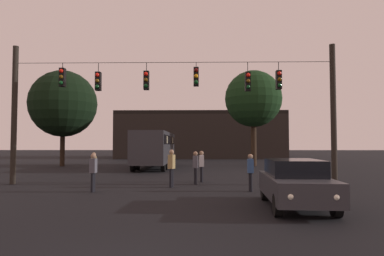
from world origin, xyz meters
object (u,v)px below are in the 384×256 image
pedestrian_crossing_right (195,166)px  pedestrian_crossing_left (172,166)px  pedestrian_trailing (93,170)px  tree_left_silhouette (253,99)px  pedestrian_near_bus (94,166)px  city_bus (155,146)px  tree_behind_building (63,104)px  pedestrian_crossing_center (250,170)px  car_near_right (295,182)px  pedestrian_far_side (202,164)px

pedestrian_crossing_right → pedestrian_crossing_left: bearing=-131.2°
pedestrian_trailing → tree_left_silhouette: tree_left_silhouette is taller
tree_left_silhouette → pedestrian_near_bus: bearing=-127.0°
city_bus → tree_behind_building: bearing=168.6°
city_bus → pedestrian_crossing_center: bearing=-67.7°
pedestrian_crossing_left → pedestrian_crossing_right: size_ratio=1.07×
car_near_right → pedestrian_crossing_right: size_ratio=2.68×
pedestrian_crossing_center → pedestrian_crossing_right: (-2.38, 2.56, 0.03)m
pedestrian_crossing_right → pedestrian_trailing: pedestrian_crossing_right is taller
pedestrian_crossing_left → pedestrian_near_bus: (-4.21, 1.76, -0.11)m
pedestrian_crossing_right → pedestrian_far_side: 1.04m
tree_left_silhouette → city_bus: bearing=-164.0°
pedestrian_crossing_right → pedestrian_trailing: (-4.30, -2.86, -0.02)m
car_near_right → pedestrian_trailing: bearing=155.9°
pedestrian_near_bus → tree_behind_building: tree_behind_building is taller
car_near_right → pedestrian_crossing_left: bearing=131.3°
pedestrian_crossing_left → pedestrian_trailing: pedestrian_crossing_left is taller
pedestrian_crossing_left → pedestrian_crossing_right: 1.68m
pedestrian_far_side → tree_behind_building: tree_behind_building is taller
city_bus → pedestrian_crossing_right: city_bus is taller
pedestrian_crossing_left → pedestrian_crossing_right: pedestrian_crossing_left is taller
pedestrian_crossing_right → pedestrian_trailing: 5.16m
pedestrian_near_bus → tree_behind_building: size_ratio=0.18×
city_bus → pedestrian_trailing: bearing=-92.8°
pedestrian_trailing → tree_behind_building: bearing=115.8°
car_near_right → pedestrian_crossing_right: pedestrian_crossing_right is taller
city_bus → pedestrian_crossing_right: (3.57, -11.94, -0.94)m
tree_behind_building → pedestrian_crossing_left: bearing=-53.2°
pedestrian_near_bus → car_near_right: bearing=-38.1°
car_near_right → pedestrian_crossing_left: 6.60m
car_near_right → tree_left_silhouette: 21.47m
tree_left_silhouette → pedestrian_trailing: bearing=-118.8°
pedestrian_crossing_left → pedestrian_near_bus: size_ratio=1.11×
city_bus → pedestrian_near_bus: bearing=-98.6°
pedestrian_near_bus → pedestrian_trailing: size_ratio=0.98×
car_near_right → pedestrian_trailing: (-7.54, 3.37, 0.12)m
pedestrian_trailing → pedestrian_far_side: pedestrian_far_side is taller
tree_left_silhouette → tree_behind_building: bearing=-177.5°
pedestrian_near_bus → tree_left_silhouette: 18.28m
pedestrian_far_side → city_bus: bearing=109.5°
pedestrian_crossing_left → tree_left_silhouette: bearing=68.1°
tree_behind_building → pedestrian_far_side: bearing=-45.2°
tree_left_silhouette → car_near_right: bearing=-95.5°
pedestrian_crossing_right → pedestrian_far_side: pedestrian_far_side is taller
pedestrian_crossing_left → tree_left_silhouette: size_ratio=0.20×
city_bus → pedestrian_crossing_left: (2.47, -13.21, -0.86)m
pedestrian_crossing_right → pedestrian_trailing: size_ratio=1.01×
city_bus → car_near_right: 19.43m
pedestrian_crossing_center → pedestrian_near_bus: (-7.69, 3.06, -0.01)m
pedestrian_trailing → tree_behind_building: (-7.99, 16.56, 4.79)m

